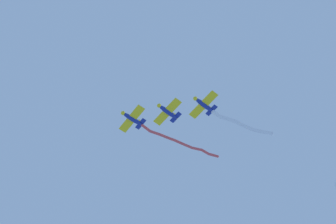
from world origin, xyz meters
TOP-DOWN VIEW (x-y plane):
  - airplane_lead at (-2.09, 5.40)m, footprint 6.89×6.41m
  - smoke_trail_lead at (7.10, 14.52)m, footprint 15.69×14.35m
  - airplane_left_wing at (5.89, 5.38)m, footprint 7.07×6.27m
  - airplane_right_wing at (13.87, 5.37)m, footprint 7.05×6.29m
  - smoke_trail_right_wing at (21.52, 13.03)m, footprint 13.37×11.25m

SIDE VIEW (x-z plane):
  - airplane_lead at x=-2.09m, z-range 88.38..90.31m
  - airplane_left_wing at x=5.89m, z-range 88.63..90.56m
  - airplane_right_wing at x=13.87m, z-range 88.88..90.81m
  - smoke_trail_lead at x=7.10m, z-range 88.77..92.10m
  - smoke_trail_right_wing at x=21.52m, z-range 89.38..93.46m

